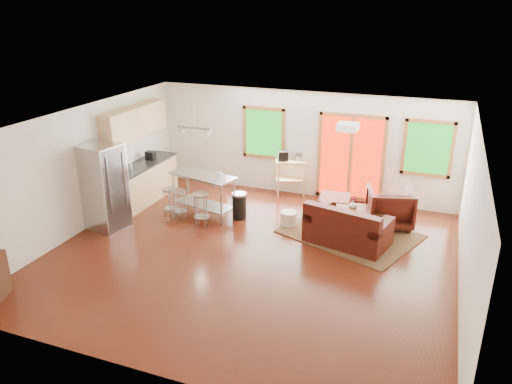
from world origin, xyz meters
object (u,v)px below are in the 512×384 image
(coffee_table, at_px, (362,212))
(island, at_px, (203,187))
(ottoman, at_px, (334,206))
(rug, at_px, (350,234))
(loveseat, at_px, (347,229))
(kitchen_cart, at_px, (290,165))
(refrigerator, at_px, (105,187))
(armchair, at_px, (390,205))

(coffee_table, height_order, island, island)
(coffee_table, distance_m, ottoman, 0.87)
(ottoman, distance_m, island, 3.00)
(rug, xyz_separation_m, island, (-3.32, -0.16, 0.65))
(rug, distance_m, loveseat, 0.58)
(coffee_table, distance_m, kitchen_cart, 2.48)
(refrigerator, bearing_deg, loveseat, 20.78)
(armchair, height_order, refrigerator, refrigerator)
(rug, height_order, ottoman, ottoman)
(rug, relative_size, ottoman, 3.79)
(armchair, bearing_deg, island, -3.42)
(refrigerator, bearing_deg, coffee_table, 29.50)
(coffee_table, distance_m, armchair, 0.64)
(armchair, relative_size, island, 0.58)
(armchair, height_order, ottoman, armchair)
(loveseat, relative_size, coffee_table, 1.45)
(rug, bearing_deg, loveseat, -89.20)
(loveseat, bearing_deg, ottoman, 125.40)
(ottoman, xyz_separation_m, island, (-2.78, -1.04, 0.44))
(coffee_table, bearing_deg, refrigerator, -159.78)
(loveseat, bearing_deg, kitchen_cart, 143.77)
(ottoman, distance_m, refrigerator, 5.06)
(rug, height_order, island, island)
(loveseat, xyz_separation_m, armchair, (0.68, 1.22, 0.14))
(rug, relative_size, refrigerator, 1.38)
(rug, bearing_deg, refrigerator, -163.30)
(coffee_table, bearing_deg, ottoman, 145.44)
(loveseat, bearing_deg, rug, 104.08)
(loveseat, height_order, refrigerator, refrigerator)
(armchair, bearing_deg, coffee_table, 16.82)
(rug, height_order, loveseat, loveseat)
(coffee_table, xyz_separation_m, island, (-3.48, -0.55, 0.29))
(ottoman, bearing_deg, island, -159.48)
(armchair, xyz_separation_m, refrigerator, (-5.65, -2.23, 0.45))
(loveseat, height_order, armchair, armchair)
(armchair, relative_size, refrigerator, 0.52)
(ottoman, bearing_deg, kitchen_cart, 147.38)
(island, bearing_deg, loveseat, -5.48)
(coffee_table, height_order, refrigerator, refrigerator)
(kitchen_cart, bearing_deg, ottoman, -32.62)
(loveseat, bearing_deg, coffee_table, 93.50)
(rug, distance_m, armchair, 1.11)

